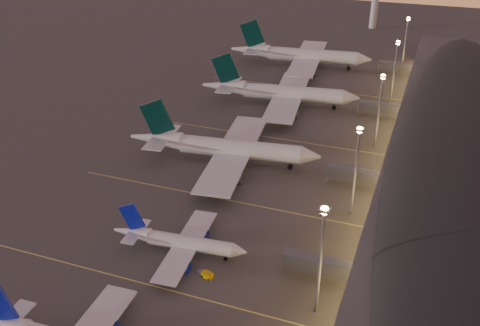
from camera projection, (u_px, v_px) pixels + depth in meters
name	position (u px, v px, depth m)	size (l,w,h in m)	color
ground	(163.00, 272.00, 123.34)	(700.00, 700.00, 0.00)	#3F3D3A
airliner_narrow_north	(179.00, 242.00, 128.69)	(33.95, 30.46, 12.12)	silver
airliner_wide_near	(223.00, 148.00, 170.30)	(62.52, 57.45, 20.01)	silver
airliner_wide_mid	(279.00, 93.00, 215.40)	(64.09, 58.88, 20.51)	silver
airliner_wide_far	(300.00, 55.00, 261.64)	(69.12, 63.39, 22.11)	silver
terminal_building	(459.00, 151.00, 160.13)	(56.35, 255.00, 17.46)	#49484D
light_masts	(371.00, 121.00, 157.98)	(2.20, 217.20, 25.90)	gray
lane_markings	(228.00, 190.00, 156.56)	(90.00, 180.36, 0.00)	#D8C659
baggage_tug_c	(206.00, 274.00, 121.89)	(4.26, 2.58, 1.19)	#D59904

